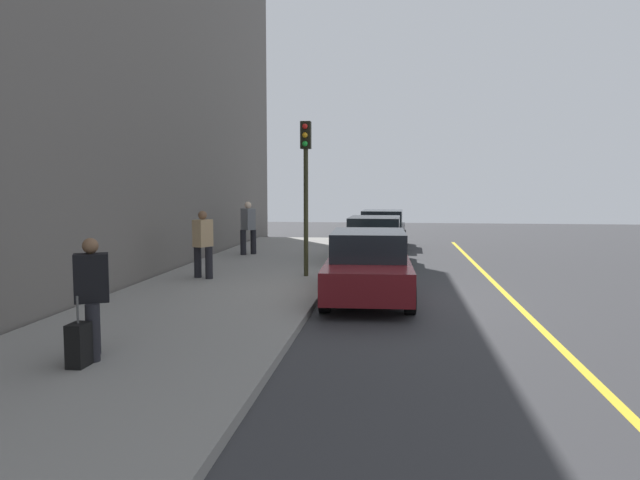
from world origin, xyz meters
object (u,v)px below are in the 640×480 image
Objects in this scene: parked_car_black at (382,229)px; pedestrian_tan_coat at (203,242)px; pedestrian_grey_coat at (248,226)px; rolling_suitcase at (79,345)px; parked_car_maroon at (368,265)px; parked_car_green at (374,240)px; traffic_light_pole at (306,171)px; pedestrian_black_coat at (92,294)px.

parked_car_black is 10.76m from pedestrian_tan_coat.
pedestrian_grey_coat reaches higher than parked_car_black.
rolling_suitcase is at bearing 5.78° from pedestrian_tan_coat.
parked_car_black is at bearing 179.68° from parked_car_maroon.
pedestrian_tan_coat reaches higher than rolling_suitcase.
parked_car_green is (5.27, -0.15, 0.00)m from parked_car_black.
parked_car_black is at bearing 168.88° from traffic_light_pole.
pedestrian_grey_coat is at bearing -176.00° from rolling_suitcase.
parked_car_black reaches higher than rolling_suitcase.
pedestrian_black_coat is at bearing -11.97° from parked_car_black.
parked_car_maroon is at bearing 0.75° from parked_car_green.
parked_car_green is 4.73m from traffic_light_pole.
pedestrian_tan_coat reaches higher than parked_car_maroon.
traffic_light_pole is (-7.87, 1.81, 1.85)m from pedestrian_black_coat.
pedestrian_grey_coat is 5.72m from traffic_light_pole.
parked_car_green is 0.95× the size of parked_car_maroon.
pedestrian_black_coat reaches higher than parked_car_black.
parked_car_maroon is 6.96m from rolling_suitcase.
pedestrian_grey_coat reaches higher than parked_car_green.
pedestrian_tan_coat is at bearing -75.19° from traffic_light_pole.
rolling_suitcase is (13.00, 0.91, -0.68)m from pedestrian_grey_coat.
pedestrian_black_coat reaches higher than rolling_suitcase.
parked_car_green is 2.43× the size of pedestrian_grey_coat.
pedestrian_grey_coat is 0.45× the size of traffic_light_pole.
parked_car_maroon is 4.97× the size of rolling_suitcase.
pedestrian_grey_coat reaches higher than pedestrian_tan_coat.
traffic_light_pole is at bearing 167.05° from pedestrian_black_coat.
pedestrian_tan_coat is (5.39, 0.14, -0.05)m from pedestrian_grey_coat.
traffic_light_pole is (-2.29, -1.73, 2.13)m from parked_car_maroon.
parked_car_black is 17.81m from rolling_suitcase.
parked_car_maroon is at bearing 147.57° from pedestrian_black_coat.
traffic_light_pole reaches higher than parked_car_green.
traffic_light_pole is at bearing 167.76° from rolling_suitcase.
parked_car_green is at bearing 163.58° from pedestrian_black_coat.
pedestrian_tan_coat is 3.22m from traffic_light_pole.
parked_car_black is 6.33m from pedestrian_grey_coat.
parked_car_maroon is 8.30m from pedestrian_grey_coat.
parked_car_maroon is 4.60m from pedestrian_tan_coat.
parked_car_maroon is at bearing 149.49° from rolling_suitcase.
pedestrian_black_coat is 0.41× the size of traffic_light_pole.
traffic_light_pole is (9.15, -1.80, 2.13)m from parked_car_black.
parked_car_black is 0.97× the size of parked_car_green.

